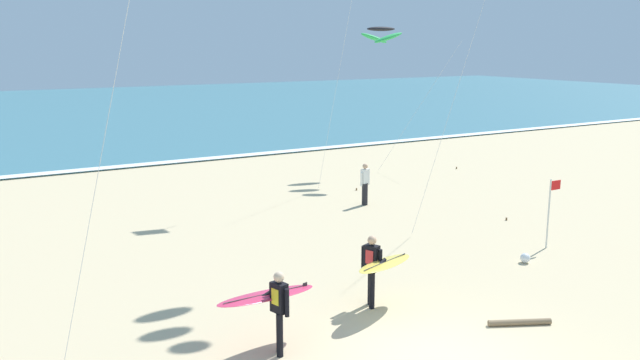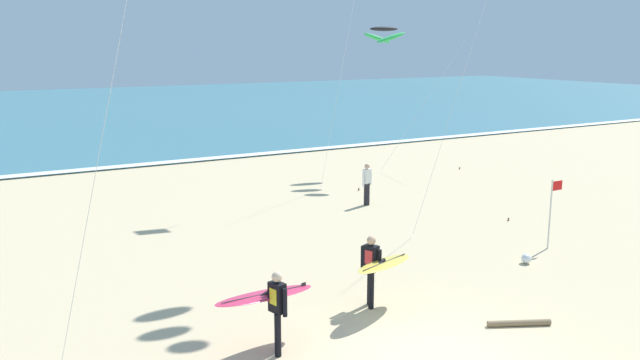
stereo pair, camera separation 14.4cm
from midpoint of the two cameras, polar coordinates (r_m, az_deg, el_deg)
The scene contains 9 objects.
ocean_water at distance 62.61m, azimuth -22.58°, elevation 5.48°, with size 160.00×60.00×0.08m, color teal.
shoreline_foam at distance 33.59m, azimuth -15.92°, elevation 1.24°, with size 160.00×0.82×0.01m, color white.
surfer_lead at distance 15.08m, azimuth 5.29°, elevation -7.39°, with size 2.08×1.32×1.71m.
surfer_trailing at distance 13.05m, azimuth -3.95°, elevation -10.47°, with size 2.47×1.18×1.71m.
kite_arc_charcoal_outer at distance 30.50m, azimuth 5.72°, elevation 12.45°, with size 4.85×2.86×6.73m.
bystander_white_top at distance 24.63m, azimuth 4.27°, elevation -0.35°, with size 0.48×0.26×1.59m.
lifeguard_flag at distance 20.46m, azimuth 19.74°, elevation -2.24°, with size 0.45×0.05×2.10m.
beach_ball at distance 19.17m, azimuth 17.74°, elevation -6.54°, with size 0.28×0.28×0.28m, color white.
driftwood_log at distance 15.12m, azimuth 17.22°, elevation -11.82°, with size 0.14×0.14×1.39m, color #846B4C.
Camera 2 is at (-7.67, -8.94, 6.00)m, focal length 36.72 mm.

